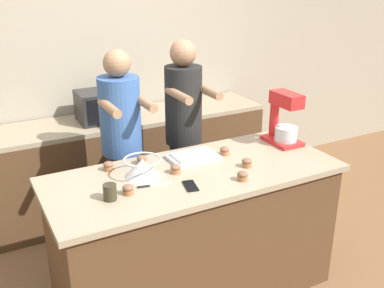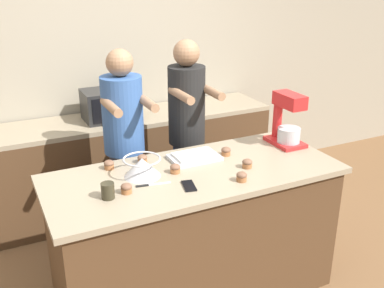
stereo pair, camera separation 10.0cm
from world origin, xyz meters
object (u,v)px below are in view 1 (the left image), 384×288
(person_left, at_px, (123,153))
(microwave_oven, at_px, (106,105))
(cell_phone, at_px, (190,186))
(cupcake_4, at_px, (142,159))
(cupcake_0, at_px, (225,151))
(cupcake_6, at_px, (128,189))
(knife, at_px, (152,185))
(cupcake_1, at_px, (176,169))
(cupcake_2, at_px, (247,163))
(mixing_bowl, at_px, (143,167))
(cupcake_5, at_px, (242,176))
(baking_tray, at_px, (194,157))
(person_right, at_px, (184,139))
(stand_mixer, at_px, (284,121))
(cupcake_3, at_px, (108,166))
(drinking_glass, at_px, (110,192))

(person_left, relative_size, microwave_oven, 3.41)
(cell_phone, bearing_deg, cupcake_4, 105.95)
(cupcake_0, xyz_separation_m, cupcake_6, (-0.82, -0.24, 0.00))
(knife, relative_size, cupcake_0, 3.24)
(cupcake_1, bearing_deg, cupcake_2, -16.30)
(person_left, distance_m, mixing_bowl, 0.60)
(knife, distance_m, cupcake_2, 0.68)
(person_left, xyz_separation_m, cell_phone, (0.14, -0.85, 0.07))
(cell_phone, relative_size, cupcake_1, 2.29)
(cell_phone, bearing_deg, cupcake_5, -12.79)
(baking_tray, bearing_deg, cell_phone, -120.77)
(cupcake_0, bearing_deg, knife, -162.14)
(mixing_bowl, xyz_separation_m, cell_phone, (0.20, -0.27, -0.06))
(person_right, bearing_deg, cupcake_6, -134.89)
(person_right, distance_m, cupcake_5, 0.93)
(cupcake_1, xyz_separation_m, cupcake_6, (-0.38, -0.13, 0.00))
(cupcake_0, height_order, cupcake_1, same)
(stand_mixer, relative_size, cupcake_1, 5.85)
(cupcake_5, bearing_deg, cupcake_4, 130.72)
(person_left, distance_m, baking_tray, 0.60)
(stand_mixer, relative_size, cell_phone, 2.55)
(cupcake_0, xyz_separation_m, cupcake_4, (-0.58, 0.13, 0.00))
(knife, bearing_deg, cell_phone, -30.50)
(cupcake_6, bearing_deg, person_left, 72.94)
(cupcake_0, distance_m, cupcake_4, 0.60)
(cell_phone, height_order, cupcake_2, cupcake_2)
(baking_tray, height_order, cupcake_2, cupcake_2)
(cupcake_1, xyz_separation_m, cupcake_2, (0.47, -0.14, 0.00))
(knife, relative_size, cupcake_1, 3.24)
(person_right, height_order, knife, person_right)
(cupcake_0, relative_size, cupcake_2, 1.00)
(mixing_bowl, relative_size, cupcake_6, 3.61)
(person_right, bearing_deg, cupcake_4, -143.46)
(cell_phone, bearing_deg, mixing_bowl, 127.53)
(cell_phone, relative_size, cupcake_2, 2.29)
(person_left, xyz_separation_m, cupcake_5, (0.47, -0.92, 0.10))
(microwave_oven, distance_m, cupcake_4, 1.17)
(stand_mixer, bearing_deg, baking_tray, 176.83)
(mixing_bowl, xyz_separation_m, cupcake_1, (0.21, -0.05, -0.04))
(cupcake_0, distance_m, cupcake_3, 0.83)
(stand_mixer, distance_m, knife, 1.20)
(cupcake_1, bearing_deg, cupcake_3, 146.17)
(cupcake_0, distance_m, cupcake_1, 0.46)
(cupcake_5, xyz_separation_m, cupcake_6, (-0.70, 0.16, 0.00))
(person_left, bearing_deg, microwave_oven, 80.67)
(person_left, relative_size, cupcake_4, 24.78)
(cupcake_3, bearing_deg, cupcake_1, -33.83)
(cupcake_0, bearing_deg, baking_tray, 171.00)
(knife, bearing_deg, drinking_glass, -170.63)
(knife, bearing_deg, cupcake_3, 115.21)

